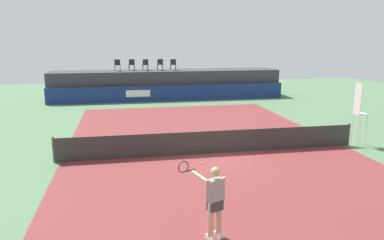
# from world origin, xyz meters

# --- Properties ---
(ground_plane) EXTENTS (48.00, 48.00, 0.00)m
(ground_plane) POSITION_xyz_m (0.00, 3.00, 0.00)
(ground_plane) COLOR #4C704C
(court_inner) EXTENTS (12.00, 22.00, 0.00)m
(court_inner) POSITION_xyz_m (0.00, 0.00, 0.00)
(court_inner) COLOR maroon
(court_inner) RESTS_ON ground
(sponsor_wall) EXTENTS (18.00, 0.22, 1.20)m
(sponsor_wall) POSITION_xyz_m (-0.01, 13.50, 0.60)
(sponsor_wall) COLOR navy
(sponsor_wall) RESTS_ON ground
(spectator_platform) EXTENTS (18.00, 2.80, 2.20)m
(spectator_platform) POSITION_xyz_m (0.00, 15.30, 1.10)
(spectator_platform) COLOR #38383D
(spectator_platform) RESTS_ON ground
(spectator_chair_far_left) EXTENTS (0.45, 0.45, 0.89)m
(spectator_chair_far_left) POSITION_xyz_m (-3.82, 15.35, 2.69)
(spectator_chair_far_left) COLOR #1E232D
(spectator_chair_far_left) RESTS_ON spectator_platform
(spectator_chair_left) EXTENTS (0.47, 0.47, 0.89)m
(spectator_chair_left) POSITION_xyz_m (-2.72, 15.50, 2.69)
(spectator_chair_left) COLOR #1E232D
(spectator_chair_left) RESTS_ON spectator_platform
(spectator_chair_center) EXTENTS (0.47, 0.47, 0.89)m
(spectator_chair_center) POSITION_xyz_m (-1.67, 15.26, 2.69)
(spectator_chair_center) COLOR #1E232D
(spectator_chair_center) RESTS_ON spectator_platform
(spectator_chair_right) EXTENTS (0.45, 0.45, 0.89)m
(spectator_chair_right) POSITION_xyz_m (-0.49, 15.39, 2.69)
(spectator_chair_right) COLOR #1E232D
(spectator_chair_right) RESTS_ON spectator_platform
(spectator_chair_far_right) EXTENTS (0.47, 0.47, 0.89)m
(spectator_chair_far_right) POSITION_xyz_m (0.51, 15.04, 2.69)
(spectator_chair_far_right) COLOR #1E232D
(spectator_chair_far_right) RESTS_ON spectator_platform
(umpire_chair) EXTENTS (0.46, 0.46, 2.76)m
(umpire_chair) POSITION_xyz_m (6.57, -0.00, 1.59)
(umpire_chair) COLOR white
(umpire_chair) RESTS_ON ground
(tennis_net) EXTENTS (12.40, 0.02, 0.95)m
(tennis_net) POSITION_xyz_m (0.00, 0.00, 0.47)
(tennis_net) COLOR #2D2D2D
(tennis_net) RESTS_ON ground
(net_post_near) EXTENTS (0.10, 0.10, 1.00)m
(net_post_near) POSITION_xyz_m (-6.20, 0.00, 0.50)
(net_post_near) COLOR #4C4C51
(net_post_near) RESTS_ON ground
(net_post_far) EXTENTS (0.10, 0.10, 1.00)m
(net_post_far) POSITION_xyz_m (6.20, 0.00, 0.50)
(net_post_far) COLOR #4C4C51
(net_post_far) RESTS_ON ground
(tennis_player) EXTENTS (1.01, 1.07, 1.77)m
(tennis_player) POSITION_xyz_m (-1.56, -6.47, 0.96)
(tennis_player) COLOR white
(tennis_player) RESTS_ON court_inner
(tennis_ball) EXTENTS (0.07, 0.07, 0.07)m
(tennis_ball) POSITION_xyz_m (-0.70, -1.24, 0.04)
(tennis_ball) COLOR #D8EA33
(tennis_ball) RESTS_ON court_inner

